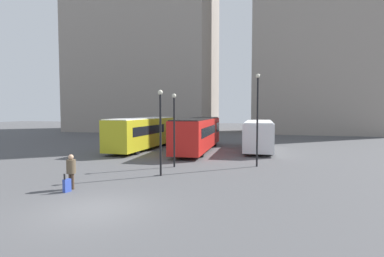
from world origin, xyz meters
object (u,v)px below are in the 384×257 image
Objects in this scene: lamp_post_0 at (160,125)px; lamp_post_2 at (174,123)px; bus_2 at (259,134)px; lamp_post_1 at (257,113)px; bus_0 at (143,132)px; suitcase at (67,185)px; traveler at (71,169)px; bus_1 at (198,133)px.

lamp_post_0 is 1.01× the size of lamp_post_2.
lamp_post_1 reaches higher than bus_2.
suitcase is (2.89, -15.38, -1.37)m from bus_0.
lamp_post_1 is at bearing -30.74° from traveler.
suitcase is (-8.19, -17.22, -1.21)m from bus_2.
bus_1 is at bearing 92.41° from lamp_post_2.
lamp_post_2 is (0.36, -8.57, 1.26)m from bus_1.
bus_2 is at bearing 91.07° from lamp_post_1.
lamp_post_1 is 5.64m from lamp_post_2.
lamp_post_0 is 0.80× the size of lamp_post_1.
lamp_post_2 reaches higher than bus_1.
lamp_post_2 is (5.85, -8.22, 1.26)m from bus_0.
lamp_post_0 reaches higher than bus_1.
lamp_post_1 is (5.32, 4.33, 0.66)m from lamp_post_0.
bus_0 is 12.59× the size of suitcase.
suitcase is at bearing -133.80° from lamp_post_1.
bus_2 is at bearing 68.09° from lamp_post_0.
lamp_post_0 is 6.89m from lamp_post_1.
lamp_post_2 reaches higher than bus_2.
bus_2 reaches higher than suitcase.
lamp_post_2 is (-5.38, -1.54, -0.69)m from lamp_post_1.
lamp_post_1 is at bearing -142.88° from bus_1.
bus_2 is (11.08, 1.83, -0.16)m from bus_0.
bus_0 is 10.17m from lamp_post_2.
bus_0 is 5.50m from bus_1.
lamp_post_1 is at bearing 39.12° from lamp_post_0.
lamp_post_0 is at bearing -149.90° from bus_0.
traveler is at bearing 167.71° from bus_1.
bus_1 reaches higher than traveler.
traveler is 0.34× the size of lamp_post_0.
lamp_post_1 is (8.35, 8.71, 3.33)m from suitcase.
bus_0 is 2.22× the size of lamp_post_0.
bus_1 is 2.48× the size of lamp_post_0.
bus_0 is at bearing 91.53° from bus_1.
bus_1 is at bearing 92.13° from lamp_post_0.
lamp_post_1 is at bearing 179.71° from bus_2.
bus_0 reaches higher than bus_1.
lamp_post_2 reaches higher than bus_0.
traveler is 0.34× the size of lamp_post_2.
bus_0 is 15.15m from traveler.
lamp_post_1 reaches higher than lamp_post_2.
lamp_post_1 is at bearing -28.62° from suitcase.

